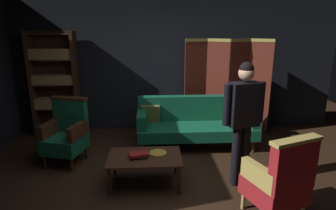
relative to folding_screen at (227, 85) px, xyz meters
name	(u,v)px	position (x,y,z in m)	size (l,w,h in m)	color
ground_plane	(171,187)	(-1.27, -2.11, -0.99)	(10.00, 10.00, 0.00)	black
back_wall	(163,63)	(-1.27, 0.34, 0.41)	(7.20, 0.10, 2.80)	black
folding_screen	(227,85)	(0.00, 0.00, 0.00)	(1.69, 0.36, 1.90)	#5B2319
bookshelf	(55,82)	(-3.42, 0.08, 0.08)	(0.90, 0.32, 2.05)	#382114
velvet_couch	(196,121)	(-0.72, -0.66, -0.53)	(2.12, 0.78, 0.88)	#382114
coffee_table	(145,159)	(-1.63, -2.00, -0.61)	(1.00, 0.64, 0.42)	#382114
armchair_gilt_accent	(279,180)	(-0.13, -2.83, -0.50)	(0.74, 0.74, 1.04)	tan
armchair_wing_left	(66,133)	(-2.89, -1.23, -0.50)	(0.71, 0.71, 1.04)	#382114
standing_figure	(243,114)	(-0.33, -2.06, 0.04)	(0.58, 0.30, 1.70)	black
book_black_cloth	(139,156)	(-1.71, -2.03, -0.55)	(0.22, 0.15, 0.03)	black
book_red_leather	(139,154)	(-1.71, -2.03, -0.52)	(0.25, 0.16, 0.04)	maroon
brass_tray	(158,153)	(-1.45, -1.92, -0.56)	(0.24, 0.24, 0.02)	gold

